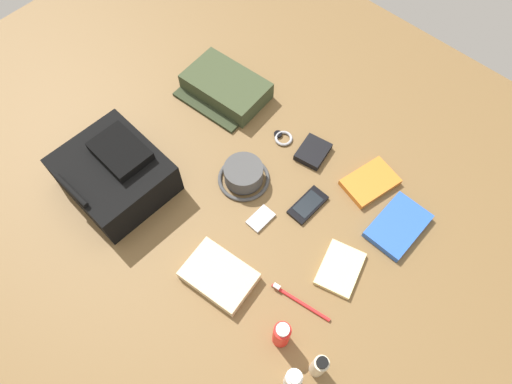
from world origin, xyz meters
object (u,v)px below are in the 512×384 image
at_px(backpack, 115,174).
at_px(paperback_novel, 398,226).
at_px(sunscreen_spray, 282,334).
at_px(travel_guidebook, 370,182).
at_px(toothpaste_tube, 293,380).
at_px(toothbrush, 297,300).
at_px(cell_phone, 308,205).
at_px(lotion_bottle, 319,366).
at_px(bucket_hat, 244,175).
at_px(toiletry_pouch, 225,88).
at_px(wallet, 313,152).
at_px(media_player, 261,219).
at_px(notepad, 340,269).
at_px(folded_towel, 219,276).
at_px(wristwatch, 283,138).

relative_size(backpack, paperback_novel, 1.67).
height_order(sunscreen_spray, travel_guidebook, sunscreen_spray).
distance_m(backpack, toothpaste_tube, 0.80).
height_order(backpack, travel_guidebook, backpack).
relative_size(sunscreen_spray, toothbrush, 0.69).
relative_size(paperback_novel, cell_phone, 1.47).
bearing_deg(lotion_bottle, bucket_hat, -28.31).
xyz_separation_m(toiletry_pouch, wallet, (-0.40, -0.01, -0.02)).
bearing_deg(toiletry_pouch, backpack, 91.82).
height_order(travel_guidebook, media_player, travel_guidebook).
relative_size(paperback_novel, travel_guidebook, 1.02).
height_order(backpack, wallet, backpack).
distance_m(paperback_novel, notepad, 0.23).
distance_m(backpack, lotion_bottle, 0.82).
relative_size(toothpaste_tube, media_player, 1.56).
height_order(toothpaste_tube, notepad, toothpaste_tube).
xyz_separation_m(lotion_bottle, toothbrush, (0.16, -0.11, -0.06)).
bearing_deg(notepad, backpack, 3.62).
bearing_deg(sunscreen_spray, toiletry_pouch, -35.54).
height_order(sunscreen_spray, folded_towel, sunscreen_spray).
xyz_separation_m(backpack, notepad, (-0.70, -0.26, -0.06)).
height_order(wristwatch, folded_towel, folded_towel).
bearing_deg(toiletry_pouch, toothbrush, 149.54).
xyz_separation_m(toothbrush, wallet, (0.29, -0.42, 0.01)).
height_order(backpack, toothbrush, backpack).
height_order(bucket_hat, notepad, bucket_hat).
bearing_deg(notepad, wristwatch, -45.34).
height_order(sunscreen_spray, wristwatch, sunscreen_spray).
xyz_separation_m(lotion_bottle, media_player, (0.40, -0.22, -0.06)).
bearing_deg(wallet, bucket_hat, 55.36).
xyz_separation_m(sunscreen_spray, wallet, (0.32, -0.53, -0.05)).
xyz_separation_m(media_player, folded_towel, (-0.04, 0.22, 0.01)).
relative_size(backpack, media_player, 3.86).
bearing_deg(media_player, wristwatch, -61.37).
xyz_separation_m(bucket_hat, folded_towel, (-0.18, 0.29, -0.01)).
bearing_deg(wallet, travel_guidebook, 178.65).
bearing_deg(wristwatch, paperback_novel, 178.88).
height_order(media_player, toothbrush, toothbrush).
height_order(paperback_novel, folded_towel, folded_towel).
height_order(toothpaste_tube, travel_guidebook, toothpaste_tube).
xyz_separation_m(lotion_bottle, travel_guidebook, (0.23, -0.56, -0.06)).
height_order(toothpaste_tube, wallet, toothpaste_tube).
xyz_separation_m(paperback_novel, notepad, (0.05, 0.23, -0.00)).
relative_size(toiletry_pouch, lotion_bottle, 2.19).
bearing_deg(toiletry_pouch, media_player, 146.84).
bearing_deg(bucket_hat, toothpaste_tube, 144.94).
xyz_separation_m(bucket_hat, travel_guidebook, (-0.31, -0.27, -0.02)).
distance_m(toiletry_pouch, media_player, 0.52).
relative_size(wristwatch, notepad, 0.47).
distance_m(media_player, toothbrush, 0.28).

